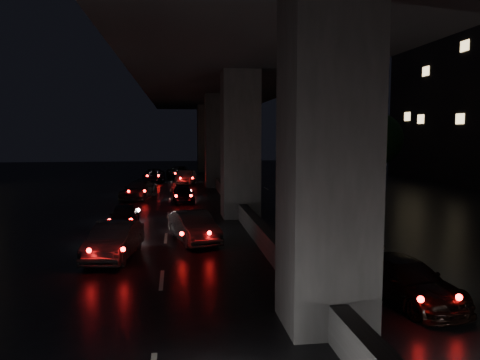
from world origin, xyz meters
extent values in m
plane|color=black|center=(0.00, 0.00, 0.00)|extent=(120.00, 120.00, 0.00)
cube|color=#313133|center=(0.00, -10.00, 4.00)|extent=(2.00, 2.00, 8.00)
cube|color=#313133|center=(0.00, 5.00, 4.00)|extent=(2.00, 2.00, 8.00)
cube|color=#313133|center=(0.00, 20.00, 4.00)|extent=(2.00, 2.00, 8.00)
cube|color=#313133|center=(0.00, 35.00, 4.00)|extent=(2.00, 2.00, 8.00)
cube|color=black|center=(0.00, 5.00, 8.75)|extent=(12.00, 80.00, 1.50)
cube|color=#313133|center=(-5.80, 5.00, 10.00)|extent=(0.40, 80.00, 1.00)
cube|color=#313133|center=(5.80, 5.00, 10.00)|extent=(0.40, 80.00, 1.00)
cube|color=#313133|center=(0.00, 5.00, 0.42)|extent=(0.45, 70.00, 0.85)
cylinder|color=black|center=(11.00, 12.00, 1.40)|extent=(0.44, 0.44, 2.80)
sphere|color=black|center=(11.00, 12.00, 4.22)|extent=(3.80, 3.80, 3.80)
cylinder|color=black|center=(11.00, 28.00, 1.40)|extent=(0.44, 0.44, 2.80)
sphere|color=black|center=(11.00, 28.00, 4.22)|extent=(3.80, 3.80, 3.80)
cylinder|color=#2D2D33|center=(11.50, 18.00, 4.50)|extent=(0.18, 0.18, 9.00)
cube|color=#2D2D33|center=(10.40, 18.00, 8.90)|extent=(2.40, 0.10, 0.10)
sphere|color=orange|center=(9.30, 18.00, 8.70)|extent=(0.44, 0.44, 0.44)
imported|color=black|center=(2.67, -8.77, 0.59)|extent=(2.49, 4.30, 1.17)
imported|color=#242527|center=(-5.83, -3.04, 0.66)|extent=(1.97, 4.14, 1.31)
imported|color=black|center=(-2.79, -0.80, 0.64)|extent=(2.28, 4.10, 1.28)
imported|color=black|center=(-6.06, 2.65, 0.58)|extent=(1.52, 3.45, 1.15)
imported|color=black|center=(-6.18, 13.25, 0.63)|extent=(2.81, 4.67, 1.27)
imported|color=black|center=(-3.07, 10.81, 0.57)|extent=(1.57, 3.41, 1.13)
imported|color=#5B544F|center=(-2.65, 22.26, 0.63)|extent=(2.11, 4.04, 1.27)
imported|color=black|center=(-3.09, 27.14, 0.65)|extent=(3.13, 5.05, 1.30)
imported|color=black|center=(-5.67, 25.24, 0.62)|extent=(2.06, 4.44, 1.23)
camera|label=1|loc=(-3.49, -20.54, 4.59)|focal=35.00mm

